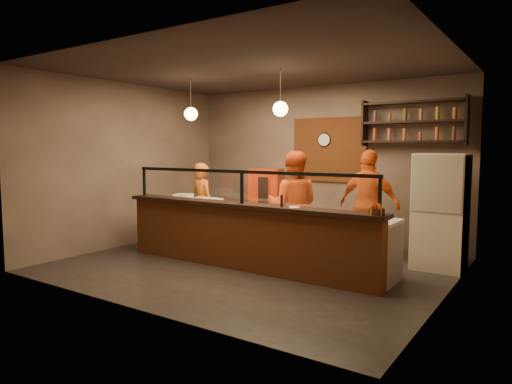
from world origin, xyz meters
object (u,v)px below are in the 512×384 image
Objects in this scene: cook_left at (203,204)px; condiment_caddy at (377,212)px; wall_clock at (324,140)px; cook_mid at (293,205)px; cook_right at (369,205)px; red_cooler at (266,203)px; fridge at (441,211)px; pizza_dough at (259,210)px; pepper_mill at (282,201)px.

condiment_caddy is (3.97, -1.17, 0.28)m from cook_left.
cook_mid is at bearing -83.10° from wall_clock.
cook_right reaches higher than condiment_caddy.
cook_left reaches higher than red_cooler.
cook_right is (3.19, 0.69, 0.13)m from cook_left.
wall_clock is 0.16× the size of fridge.
cook_left is at bearing -171.50° from fridge.
cook_right is at bearing 112.81° from condiment_caddy.
fridge reaches higher than pizza_dough.
cook_right is 1.94m from pizza_dough.
cook_mid is 0.71m from pizza_dough.
fridge is 3.77m from red_cooler.
fridge is (1.18, -0.01, -0.03)m from cook_right.
cook_right is 11.95× the size of condiment_caddy.
red_cooler is at bearing -66.43° from cook_mid.
cook_mid is at bearing -60.44° from red_cooler.
cook_right is at bearing -151.00° from cook_left.
pizza_dough is at bearing 42.47° from cook_mid.
cook_mid is at bearing 111.45° from pepper_mill.
fridge is at bearing 173.52° from cook_mid.
pepper_mill is at bearing 172.03° from cook_left.
fridge is 11.59× the size of condiment_caddy.
red_cooler is 9.35× the size of condiment_caddy.
pizza_dough is (-0.09, -2.29, -1.19)m from wall_clock.
red_cooler reaches higher than condiment_caddy.
condiment_caddy is (0.78, -1.86, 0.15)m from cook_right.
pepper_mill is at bearing -70.24° from red_cooler.
wall_clock reaches higher than cook_left.
wall_clock reaches higher than cook_right.
condiment_caddy is 1.45m from pepper_mill.
cook_mid is at bearing 148.47° from condiment_caddy.
wall_clock is at bearing 126.77° from condiment_caddy.
fridge is at bearing -173.86° from cook_right.
cook_mid is 1.95m from red_cooler.
cook_left is 1.10× the size of red_cooler.
cook_left reaches higher than pizza_dough.
pizza_dough is (-0.29, -0.64, -0.03)m from cook_mid.
cook_left is at bearing 160.09° from pizza_dough.
pizza_dough is at bearing 166.55° from condiment_caddy.
fridge is 1.90m from condiment_caddy.
pepper_mill is (0.46, -1.16, 0.21)m from cook_mid.
pepper_mill is (0.65, -2.80, -0.95)m from wall_clock.
condiment_caddy is (2.10, -2.81, -1.00)m from wall_clock.
cook_right reaches higher than pepper_mill.
condiment_caddy is at bearing -53.23° from wall_clock.
wall_clock reaches higher than cook_mid.
cook_left is at bearing 18.97° from cook_right.
fridge reaches higher than pepper_mill.
red_cooler is (-1.41, 1.33, -0.19)m from cook_mid.
cook_left is at bearing -133.47° from red_cooler.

